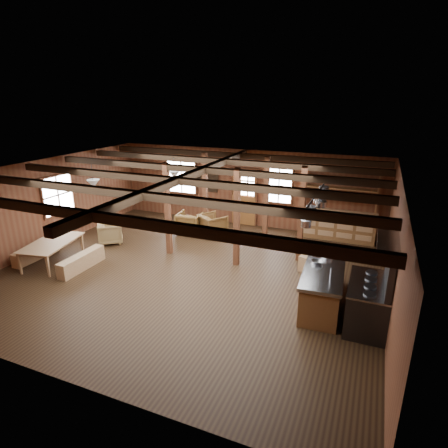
# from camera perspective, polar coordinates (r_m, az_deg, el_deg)

# --- Properties ---
(room) EXTENTS (10.04, 9.04, 2.84)m
(room) POSITION_cam_1_polar(r_m,az_deg,el_deg) (9.89, -5.52, -0.10)
(room) COLOR black
(room) RESTS_ON ground
(ceiling_joists) EXTENTS (9.80, 8.82, 0.18)m
(ceiling_joists) POSITION_cam_1_polar(r_m,az_deg,el_deg) (9.71, -5.28, 7.38)
(ceiling_joists) COLOR black
(ceiling_joists) RESTS_ON ceiling
(timber_posts) EXTENTS (3.95, 2.35, 2.80)m
(timber_posts) POSITION_cam_1_polar(r_m,az_deg,el_deg) (11.50, 1.60, 2.71)
(timber_posts) COLOR #442413
(timber_posts) RESTS_ON floor
(back_door) EXTENTS (1.02, 0.08, 2.15)m
(back_door) POSITION_cam_1_polar(r_m,az_deg,el_deg) (13.95, 3.05, 3.41)
(back_door) COLOR brown
(back_door) RESTS_ON floor
(window_back_left) EXTENTS (1.32, 0.06, 1.32)m
(window_back_left) POSITION_cam_1_polar(r_m,az_deg,el_deg) (14.83, -6.48, 7.11)
(window_back_left) COLOR white
(window_back_left) RESTS_ON wall_back
(window_back_right) EXTENTS (1.02, 0.06, 1.32)m
(window_back_right) POSITION_cam_1_polar(r_m,az_deg,el_deg) (13.43, 8.38, 5.78)
(window_back_right) COLOR white
(window_back_right) RESTS_ON wall_back
(window_left) EXTENTS (0.14, 1.24, 1.32)m
(window_left) POSITION_cam_1_polar(r_m,az_deg,el_deg) (13.18, -24.02, 4.07)
(window_left) COLOR white
(window_left) RESTS_ON wall_back
(notice_boards) EXTENTS (1.08, 0.03, 0.90)m
(notice_boards) POSITION_cam_1_polar(r_m,az_deg,el_deg) (14.33, -2.59, 6.96)
(notice_boards) COLOR silver
(notice_boards) RESTS_ON wall_back
(back_counter) EXTENTS (2.55, 0.60, 2.45)m
(back_counter) POSITION_cam_1_polar(r_m,az_deg,el_deg) (13.12, 16.80, 0.31)
(back_counter) COLOR brown
(back_counter) RESTS_ON floor
(pendant_lamps) EXTENTS (1.86, 2.36, 0.66)m
(pendant_lamps) POSITION_cam_1_polar(r_m,az_deg,el_deg) (11.64, -13.26, 6.74)
(pendant_lamps) COLOR #2D2E30
(pendant_lamps) RESTS_ON ceiling
(pot_rack) EXTENTS (0.40, 3.00, 0.45)m
(pot_rack) POSITION_cam_1_polar(r_m,az_deg,el_deg) (8.97, 14.11, 3.18)
(pot_rack) COLOR #2D2E30
(pot_rack) RESTS_ON ceiling
(kitchen_island) EXTENTS (1.02, 2.55, 1.20)m
(kitchen_island) POSITION_cam_1_polar(r_m,az_deg,el_deg) (9.07, 14.83, -8.88)
(kitchen_island) COLOR brown
(kitchen_island) RESTS_ON floor
(step_stool) EXTENTS (0.59, 0.49, 0.45)m
(step_stool) POSITION_cam_1_polar(r_m,az_deg,el_deg) (10.62, 12.71, -5.96)
(step_stool) COLOR olive
(step_stool) RESTS_ON floor
(commercial_range) EXTENTS (0.84, 1.64, 2.02)m
(commercial_range) POSITION_cam_1_polar(r_m,az_deg,el_deg) (8.50, 21.51, -10.32)
(commercial_range) COLOR #2D2E30
(commercial_range) RESTS_ON floor
(dining_table) EXTENTS (1.38, 2.03, 0.65)m
(dining_table) POSITION_cam_1_polar(r_m,az_deg,el_deg) (11.89, -24.47, -3.99)
(dining_table) COLOR #976C45
(dining_table) RESTS_ON floor
(bench_wall) EXTENTS (0.27, 1.46, 0.40)m
(bench_wall) POSITION_cam_1_polar(r_m,az_deg,el_deg) (12.47, -26.79, -3.93)
(bench_wall) COLOR olive
(bench_wall) RESTS_ON floor
(bench_aisle) EXTENTS (0.30, 1.59, 0.44)m
(bench_aisle) POSITION_cam_1_polar(r_m,az_deg,el_deg) (11.25, -20.86, -5.37)
(bench_aisle) COLOR olive
(bench_aisle) RESTS_ON floor
(armchair_a) EXTENTS (0.90, 0.92, 0.77)m
(armchair_a) POSITION_cam_1_polar(r_m,az_deg,el_deg) (13.19, -5.19, 0.17)
(armchair_a) COLOR brown
(armchair_a) RESTS_ON floor
(armchair_b) EXTENTS (1.14, 1.15, 0.77)m
(armchair_b) POSITION_cam_1_polar(r_m,az_deg,el_deg) (12.94, -1.79, -0.14)
(armchair_b) COLOR brown
(armchair_b) RESTS_ON floor
(armchair_c) EXTENTS (1.06, 1.06, 0.70)m
(armchair_c) POSITION_cam_1_polar(r_m,az_deg,el_deg) (12.86, -16.93, -1.28)
(armchair_c) COLOR olive
(armchair_c) RESTS_ON floor
(counter_pot) EXTENTS (0.27, 0.27, 0.16)m
(counter_pot) POSITION_cam_1_polar(r_m,az_deg,el_deg) (9.45, 15.46, -4.14)
(counter_pot) COLOR #AEB0B5
(counter_pot) RESTS_ON kitchen_island
(bowl) EXTENTS (0.32, 0.32, 0.06)m
(bowl) POSITION_cam_1_polar(r_m,az_deg,el_deg) (8.97, 13.97, -5.60)
(bowl) COLOR silver
(bowl) RESTS_ON kitchen_island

